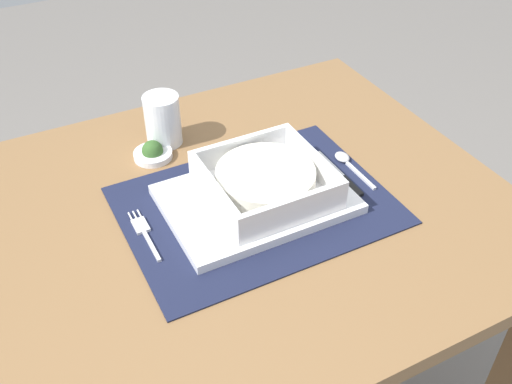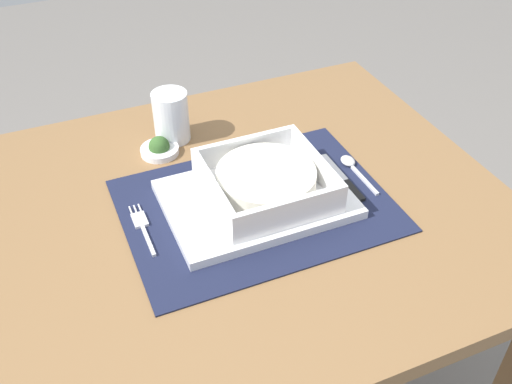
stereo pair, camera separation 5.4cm
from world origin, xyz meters
The scene contains 10 objects.
dining_table centered at (0.00, 0.00, 0.60)m, with size 0.89×0.76×0.70m.
placemat centered at (0.02, -0.01, 0.71)m, with size 0.43×0.32×0.00m, color #191E38.
serving_plate centered at (0.03, -0.01, 0.72)m, with size 0.30×0.21×0.02m, color white.
porridge_bowl centered at (0.04, -0.01, 0.75)m, with size 0.19×0.19×0.05m.
fork centered at (-0.17, 0.01, 0.71)m, with size 0.02×0.13×0.00m.
spoon centered at (0.22, 0.01, 0.71)m, with size 0.02×0.12×0.01m.
butter_knife centered at (0.19, -0.02, 0.71)m, with size 0.01×0.14×0.01m.
bread_knife centered at (0.17, -0.03, 0.71)m, with size 0.01×0.13×0.01m.
drinking_glass centered at (-0.04, 0.23, 0.75)m, with size 0.07×0.07×0.10m.
condiment_saucer centered at (-0.08, 0.20, 0.71)m, with size 0.07×0.07×0.04m.
Camera 2 is at (-0.27, -0.70, 1.34)m, focal length 41.28 mm.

